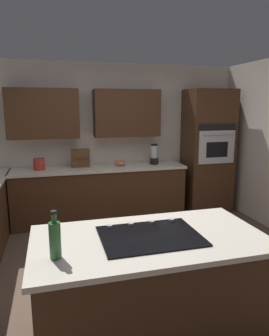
# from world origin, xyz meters

# --- Properties ---
(ground_plane) EXTENTS (14.00, 14.00, 0.00)m
(ground_plane) POSITION_xyz_m (0.00, 0.00, 0.00)
(ground_plane) COLOR brown
(wall_back) EXTENTS (6.00, 0.44, 2.60)m
(wall_back) POSITION_xyz_m (0.07, -2.04, 1.43)
(wall_back) COLOR silver
(wall_back) RESTS_ON ground
(lower_cabinets_back) EXTENTS (2.80, 0.60, 0.86)m
(lower_cabinets_back) POSITION_xyz_m (0.10, -1.72, 0.43)
(lower_cabinets_back) COLOR #472B19
(lower_cabinets_back) RESTS_ON ground
(countertop_back) EXTENTS (2.84, 0.64, 0.04)m
(countertop_back) POSITION_xyz_m (0.10, -1.72, 0.88)
(countertop_back) COLOR silver
(countertop_back) RESTS_ON lower_cabinets_back
(island_base) EXTENTS (1.71, 0.87, 0.86)m
(island_base) POSITION_xyz_m (0.16, 1.13, 0.43)
(island_base) COLOR #472B19
(island_base) RESTS_ON ground
(island_top) EXTENTS (1.79, 0.95, 0.04)m
(island_top) POSITION_xyz_m (0.16, 1.13, 0.88)
(island_top) COLOR silver
(island_top) RESTS_ON island_base
(wall_oven) EXTENTS (0.80, 0.66, 2.17)m
(wall_oven) POSITION_xyz_m (-1.85, -1.72, 1.09)
(wall_oven) COLOR #472B19
(wall_oven) RESTS_ON ground
(cooktop) EXTENTS (0.76, 0.56, 0.03)m
(cooktop) POSITION_xyz_m (0.16, 1.13, 0.91)
(cooktop) COLOR black
(cooktop) RESTS_ON island_top
(blender) EXTENTS (0.15, 0.15, 0.35)m
(blender) POSITION_xyz_m (-0.85, -1.74, 1.05)
(blender) COLOR black
(blender) RESTS_ON countertop_back
(mixing_bowl) EXTENTS (0.19, 0.19, 0.10)m
(mixing_bowl) POSITION_xyz_m (-0.25, -1.74, 0.95)
(mixing_bowl) COLOR #CC724C
(mixing_bowl) RESTS_ON countertop_back
(spice_rack) EXTENTS (0.29, 0.11, 0.30)m
(spice_rack) POSITION_xyz_m (0.40, -1.80, 1.05)
(spice_rack) COLOR brown
(spice_rack) RESTS_ON countertop_back
(kettle) EXTENTS (0.18, 0.18, 0.18)m
(kettle) POSITION_xyz_m (1.05, -1.74, 0.99)
(kettle) COLOR red
(kettle) RESTS_ON countertop_back
(oil_bottle) EXTENTS (0.08, 0.08, 0.32)m
(oil_bottle) POSITION_xyz_m (0.86, 1.29, 1.03)
(oil_bottle) COLOR #336B38
(oil_bottle) RESTS_ON island_top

